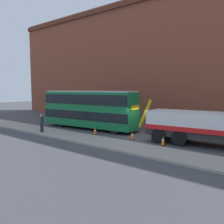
# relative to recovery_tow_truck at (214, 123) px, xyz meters

# --- Properties ---
(ground_plane) EXTENTS (120.00, 120.00, 0.00)m
(ground_plane) POSITION_rel_recovery_tow_truck_xyz_m (-6.02, 0.07, -1.76)
(ground_plane) COLOR #424247
(near_kerb) EXTENTS (60.00, 2.80, 0.15)m
(near_kerb) POSITION_rel_recovery_tow_truck_xyz_m (-6.02, -4.13, -1.68)
(near_kerb) COLOR gray
(near_kerb) RESTS_ON ground_plane
(building_facade) EXTENTS (60.00, 1.50, 16.00)m
(building_facade) POSITION_rel_recovery_tow_truck_xyz_m (-6.02, 8.67, 6.31)
(building_facade) COLOR brown
(building_facade) RESTS_ON ground_plane
(recovery_tow_truck) EXTENTS (10.23, 3.38, 3.67)m
(recovery_tow_truck) POSITION_rel_recovery_tow_truck_xyz_m (0.00, 0.00, 0.00)
(recovery_tow_truck) COLOR #2D2D2D
(recovery_tow_truck) RESTS_ON ground_plane
(double_decker_bus) EXTENTS (11.18, 3.46, 4.06)m
(double_decker_bus) POSITION_rel_recovery_tow_truck_xyz_m (-12.56, -0.04, 0.47)
(double_decker_bus) COLOR #146B38
(double_decker_bus) RESTS_ON ground_plane
(pedestrian_onlooker) EXTENTS (0.42, 0.48, 1.71)m
(pedestrian_onlooker) POSITION_rel_recovery_tow_truck_xyz_m (-14.30, -4.78, -0.77)
(pedestrian_onlooker) COLOR #232333
(pedestrian_onlooker) RESTS_ON near_kerb
(traffic_cone_near_bus) EXTENTS (0.36, 0.36, 0.72)m
(traffic_cone_near_bus) POSITION_rel_recovery_tow_truck_xyz_m (-9.88, -2.07, -1.42)
(traffic_cone_near_bus) COLOR orange
(traffic_cone_near_bus) RESTS_ON ground_plane
(traffic_cone_midway) EXTENTS (0.36, 0.36, 0.72)m
(traffic_cone_midway) POSITION_rel_recovery_tow_truck_xyz_m (-6.01, -1.64, -1.42)
(traffic_cone_midway) COLOR orange
(traffic_cone_midway) RESTS_ON ground_plane
(traffic_cone_near_truck) EXTENTS (0.36, 0.36, 0.72)m
(traffic_cone_near_truck) POSITION_rel_recovery_tow_truck_xyz_m (-3.10, -1.86, -1.42)
(traffic_cone_near_truck) COLOR orange
(traffic_cone_near_truck) RESTS_ON ground_plane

